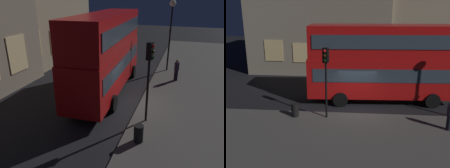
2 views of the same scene
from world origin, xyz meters
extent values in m
plane|color=black|center=(0.00, 0.00, 0.00)|extent=(80.00, 80.00, 0.00)
cube|color=#4C4944|center=(0.00, -5.18, 0.06)|extent=(44.00, 9.07, 0.12)
cube|color=#F9E09E|center=(0.14, 8.18, 2.55)|extent=(1.75, 0.06, 2.54)
cube|color=#E5C67F|center=(2.23, 8.63, 2.69)|extent=(2.52, 0.06, 2.13)
cube|color=#F2D18C|center=(6.16, 8.63, 2.41)|extent=(2.52, 0.06, 2.21)
cube|color=#E5C67F|center=(10.09, 8.63, 2.27)|extent=(2.52, 0.06, 2.36)
cube|color=#B20F0F|center=(1.59, 2.03, 1.83)|extent=(10.11, 2.92, 2.67)
cube|color=#B20F0F|center=(1.59, 2.03, 4.26)|extent=(9.91, 2.86, 2.18)
cube|color=#2D3842|center=(1.59, 2.03, 2.17)|extent=(9.31, 2.94, 0.90)
cube|color=#2D3842|center=(1.59, 2.03, 4.37)|extent=(9.31, 2.94, 0.90)
cube|color=#F2D84C|center=(6.53, 2.27, 4.86)|extent=(0.15, 1.45, 0.44)
sphere|color=white|center=(6.56, 3.06, 0.85)|extent=(0.24, 0.24, 0.24)
sphere|color=white|center=(6.64, 1.49, 0.85)|extent=(0.24, 0.24, 0.24)
cylinder|color=black|center=(4.92, 3.45, 0.50)|extent=(1.00, 0.29, 0.99)
cylinder|color=black|center=(5.04, 0.94, 0.50)|extent=(1.00, 0.29, 0.99)
cylinder|color=black|center=(-1.22, 3.15, 0.50)|extent=(1.00, 0.29, 0.99)
cylinder|color=black|center=(-1.10, 0.63, 0.50)|extent=(1.00, 0.29, 0.99)
cylinder|color=black|center=(-1.78, -1.41, 1.80)|extent=(0.12, 0.12, 3.36)
cube|color=black|center=(-1.78, -1.41, 3.90)|extent=(0.38, 0.34, 0.85)
sphere|color=red|center=(-1.82, -1.55, 4.17)|extent=(0.17, 0.17, 0.17)
sphere|color=black|center=(-1.82, -1.55, 3.90)|extent=(0.17, 0.17, 0.17)
sphere|color=black|center=(-1.82, -1.55, 3.63)|extent=(0.17, 0.17, 0.17)
cylinder|color=black|center=(10.92, 4.95, 1.58)|extent=(0.12, 0.12, 3.15)
cube|color=black|center=(10.92, 4.95, 3.58)|extent=(0.35, 0.29, 0.85)
sphere|color=black|center=(10.94, 5.10, 3.85)|extent=(0.17, 0.17, 0.17)
sphere|color=black|center=(10.94, 5.10, 3.58)|extent=(0.17, 0.17, 0.17)
sphere|color=green|center=(10.94, 5.10, 3.31)|extent=(0.17, 0.17, 0.17)
cylinder|color=black|center=(7.53, -1.55, 2.83)|extent=(0.14, 0.14, 5.43)
torus|color=black|center=(7.53, -1.55, 3.62)|extent=(0.28, 0.28, 0.06)
sphere|color=#F9EFC6|center=(7.53, -1.55, 5.78)|extent=(0.51, 0.51, 0.51)
cylinder|color=black|center=(5.03, -2.48, 0.55)|extent=(0.30, 0.30, 0.86)
cylinder|color=#2D2338|center=(5.03, -2.48, 1.28)|extent=(0.37, 0.37, 0.61)
sphere|color=#8C664C|center=(5.03, -2.48, 1.70)|extent=(0.22, 0.22, 0.22)
cylinder|color=black|center=(-3.70, -1.43, 0.53)|extent=(0.44, 0.44, 0.82)
camera|label=1|loc=(-12.24, -3.07, 6.39)|focal=35.83mm
camera|label=2|loc=(0.16, -15.64, 6.62)|focal=41.47mm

